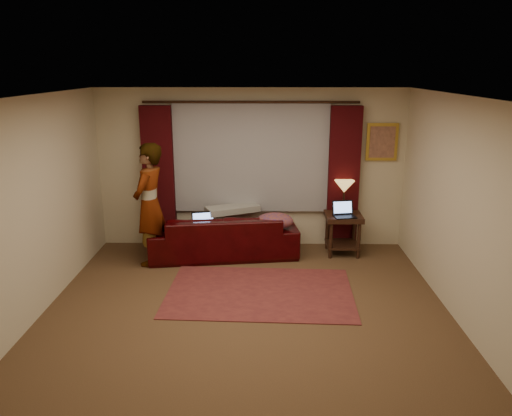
{
  "coord_description": "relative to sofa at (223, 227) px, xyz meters",
  "views": [
    {
      "loc": [
        0.2,
        -5.53,
        2.91
      ],
      "look_at": [
        0.1,
        1.2,
        1.0
      ],
      "focal_mm": 35.0,
      "sensor_mm": 36.0,
      "label": 1
    }
  ],
  "objects": [
    {
      "name": "wall_front",
      "position": [
        0.43,
        -4.47,
        0.83
      ],
      "size": [
        5.0,
        0.02,
        2.6
      ],
      "primitive_type": "cube",
      "color": "beige",
      "rests_on": "ground"
    },
    {
      "name": "wall_right",
      "position": [
        2.93,
        -1.97,
        0.83
      ],
      "size": [
        0.02,
        5.0,
        2.6
      ],
      "primitive_type": "cube",
      "color": "beige",
      "rests_on": "ground"
    },
    {
      "name": "curtain_rod",
      "position": [
        0.43,
        0.42,
        1.91
      ],
      "size": [
        0.04,
        0.04,
        3.4
      ],
      "primitive_type": "cylinder",
      "color": "black",
      "rests_on": "wall_back"
    },
    {
      "name": "area_rug",
      "position": [
        0.59,
        -1.39,
        -0.46
      ],
      "size": [
        2.53,
        1.74,
        0.01
      ],
      "primitive_type": "cube",
      "rotation": [
        0.0,
        0.0,
        -0.04
      ],
      "color": "maroon",
      "rests_on": "floor"
    },
    {
      "name": "clothing_pile",
      "position": [
        0.81,
        -0.08,
        0.12
      ],
      "size": [
        0.58,
        0.44,
        0.24
      ],
      "primitive_type": "ellipsoid",
      "rotation": [
        0.0,
        0.0,
        -0.0
      ],
      "color": "brown",
      "rests_on": "sofa"
    },
    {
      "name": "laptop_table",
      "position": [
        1.9,
        -0.05,
        0.31
      ],
      "size": [
        0.39,
        0.41,
        0.24
      ],
      "primitive_type": null,
      "rotation": [
        0.0,
        0.0,
        0.18
      ],
      "color": "black",
      "rests_on": "end_table"
    },
    {
      "name": "person",
      "position": [
        -1.07,
        -0.35,
        0.46
      ],
      "size": [
        0.65,
        0.65,
        1.85
      ],
      "primitive_type": "imported",
      "rotation": [
        0.0,
        0.0,
        -1.8
      ],
      "color": "gray",
      "rests_on": "floor"
    },
    {
      "name": "picture_frame",
      "position": [
        2.53,
        0.5,
        1.28
      ],
      "size": [
        0.5,
        0.04,
        0.6
      ],
      "primitive_type": "cube",
      "color": "#B38D30",
      "rests_on": "wall_back"
    },
    {
      "name": "wall_back",
      "position": [
        0.43,
        0.53,
        0.83
      ],
      "size": [
        5.0,
        0.02,
        2.6
      ],
      "primitive_type": "cube",
      "color": "beige",
      "rests_on": "ground"
    },
    {
      "name": "floor",
      "position": [
        0.43,
        -1.97,
        -0.47
      ],
      "size": [
        5.0,
        5.0,
        0.01
      ],
      "primitive_type": "cube",
      "color": "brown",
      "rests_on": "ground"
    },
    {
      "name": "sheer_curtain",
      "position": [
        0.43,
        0.47,
        1.03
      ],
      "size": [
        2.5,
        0.05,
        1.8
      ],
      "primitive_type": "cube",
      "color": "gray",
      "rests_on": "wall_back"
    },
    {
      "name": "wall_left",
      "position": [
        -2.07,
        -1.97,
        0.83
      ],
      "size": [
        0.02,
        5.0,
        2.6
      ],
      "primitive_type": "cube",
      "color": "beige",
      "rests_on": "ground"
    },
    {
      "name": "drape_right",
      "position": [
        1.93,
        0.42,
        0.71
      ],
      "size": [
        0.5,
        0.14,
        2.3
      ],
      "primitive_type": "cube",
      "color": "#310609",
      "rests_on": "floor"
    },
    {
      "name": "drape_left",
      "position": [
        -1.07,
        0.42,
        0.71
      ],
      "size": [
        0.5,
        0.14,
        2.3
      ],
      "primitive_type": "cube",
      "color": "#310609",
      "rests_on": "floor"
    },
    {
      "name": "throw_blanket",
      "position": [
        0.13,
        0.27,
        0.47
      ],
      "size": [
        0.92,
        0.67,
        0.1
      ],
      "primitive_type": "cube",
      "rotation": [
        0.0,
        0.0,
        0.44
      ],
      "color": "gray",
      "rests_on": "sofa"
    },
    {
      "name": "laptop_sofa",
      "position": [
        -0.28,
        -0.17,
        0.13
      ],
      "size": [
        0.44,
        0.46,
        0.26
      ],
      "primitive_type": null,
      "rotation": [
        0.0,
        0.0,
        0.23
      ],
      "color": "black",
      "rests_on": "sofa"
    },
    {
      "name": "end_table",
      "position": [
        1.91,
        0.1,
        -0.14
      ],
      "size": [
        0.57,
        0.57,
        0.66
      ],
      "primitive_type": "cube",
      "rotation": [
        0.0,
        0.0,
        0.0
      ],
      "color": "black",
      "rests_on": "floor"
    },
    {
      "name": "sofa",
      "position": [
        0.0,
        0.0,
        0.0
      ],
      "size": [
        2.43,
        1.31,
        0.93
      ],
      "primitive_type": "imported",
      "rotation": [
        0.0,
        0.0,
        3.28
      ],
      "color": "black",
      "rests_on": "floor"
    },
    {
      "name": "ceiling",
      "position": [
        0.43,
        -1.97,
        2.13
      ],
      "size": [
        5.0,
        5.0,
        0.02
      ],
      "primitive_type": "cube",
      "color": "silver",
      "rests_on": "ground"
    },
    {
      "name": "tiffany_lamp",
      "position": [
        1.92,
        0.25,
        0.45
      ],
      "size": [
        0.39,
        0.39,
        0.51
      ],
      "primitive_type": null,
      "rotation": [
        0.0,
        0.0,
        0.23
      ],
      "color": "#9B923B",
      "rests_on": "end_table"
    }
  ]
}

